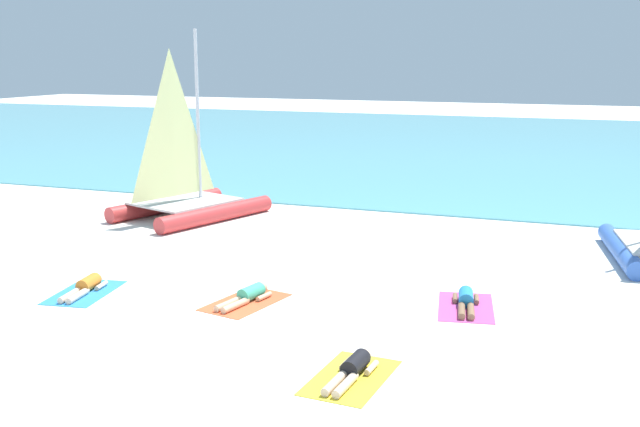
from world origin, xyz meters
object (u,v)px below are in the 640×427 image
(towel_leftmost, at_px, (85,293))
(towel_rightmost, at_px, (466,307))
(sunbather_leftmost, at_px, (86,286))
(sunbather_center_right, at_px, (352,369))
(sailboat_red, at_px, (187,191))
(sunbather_rightmost, at_px, (466,300))
(towel_center_left, at_px, (245,302))
(towel_center_right, at_px, (351,377))
(sunbather_center_left, at_px, (247,296))

(towel_leftmost, bearing_deg, towel_rightmost, 13.67)
(towel_rightmost, bearing_deg, towel_leftmost, -166.33)
(sunbather_leftmost, height_order, sunbather_center_right, same)
(sailboat_red, xyz_separation_m, towel_leftmost, (1.83, -7.55, -0.87))
(sailboat_red, bearing_deg, sunbather_rightmost, -11.18)
(sunbather_center_right, bearing_deg, towel_center_left, 143.58)
(sunbather_center_right, distance_m, sunbather_rightmost, 4.24)
(towel_leftmost, xyz_separation_m, towel_center_left, (3.56, 0.63, 0.00))
(sailboat_red, distance_m, towel_center_right, 13.02)
(towel_center_left, relative_size, sunbather_center_right, 1.21)
(sunbather_leftmost, xyz_separation_m, sunbather_center_right, (6.81, -2.17, 0.00))
(sunbather_center_left, distance_m, sunbather_rightmost, 4.53)
(towel_center_left, xyz_separation_m, sunbather_rightmost, (4.35, 1.36, 0.13))
(towel_leftmost, xyz_separation_m, towel_rightmost, (7.93, 1.93, 0.00))
(sunbather_center_left, xyz_separation_m, towel_center_right, (3.22, -2.87, -0.13))
(towel_leftmost, bearing_deg, sunbather_center_left, 11.08)
(towel_leftmost, bearing_deg, sunbather_center_right, -17.15)
(towel_center_left, xyz_separation_m, towel_center_right, (3.23, -2.80, 0.00))
(sailboat_red, height_order, towel_rightmost, sailboat_red)
(towel_leftmost, distance_m, sunbather_leftmost, 0.14)
(sunbather_center_left, bearing_deg, towel_leftmost, -157.27)
(towel_center_right, bearing_deg, towel_rightmost, 74.54)
(sailboat_red, height_order, sunbather_center_right, sailboat_red)
(towel_center_left, distance_m, towel_center_right, 4.28)
(sunbather_rightmost, bearing_deg, sailboat_red, 139.86)
(sailboat_red, height_order, towel_center_left, sailboat_red)
(towel_rightmost, height_order, sunbather_rightmost, sunbather_rightmost)
(sunbather_rightmost, bearing_deg, towel_rightmost, -90.00)
(sailboat_red, relative_size, sunbather_leftmost, 3.73)
(towel_leftmost, xyz_separation_m, sunbather_rightmost, (7.92, 1.99, 0.13))
(towel_center_left, distance_m, sunbather_center_right, 4.24)
(towel_center_left, bearing_deg, sunbather_rightmost, 17.34)
(towel_leftmost, distance_m, towel_center_left, 3.62)
(sunbather_center_left, bearing_deg, towel_rightmost, 27.41)
(towel_leftmost, xyz_separation_m, sunbather_center_left, (3.58, 0.70, 0.13))
(sunbather_center_left, bearing_deg, sailboat_red, 139.98)
(sunbather_rightmost, bearing_deg, towel_leftmost, -176.36)
(sunbather_center_right, height_order, towel_rightmost, sunbather_center_right)
(sunbather_center_right, height_order, sunbather_rightmost, same)
(sailboat_red, xyz_separation_m, towel_center_left, (5.40, -6.91, -0.87))
(towel_center_left, distance_m, sunbather_center_left, 0.14)
(sunbather_center_right, relative_size, towel_rightmost, 0.82)
(towel_center_right, relative_size, sunbather_rightmost, 1.21)
(sailboat_red, relative_size, sunbather_rightmost, 3.74)
(sunbather_leftmost, bearing_deg, sunbather_center_left, 0.96)
(sailboat_red, distance_m, sunbather_center_right, 12.97)
(towel_center_left, bearing_deg, sunbather_leftmost, -170.96)
(sunbather_leftmost, bearing_deg, towel_leftmost, -90.00)
(sailboat_red, xyz_separation_m, towel_rightmost, (9.77, -5.62, -0.87))
(towel_center_left, height_order, towel_rightmost, same)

